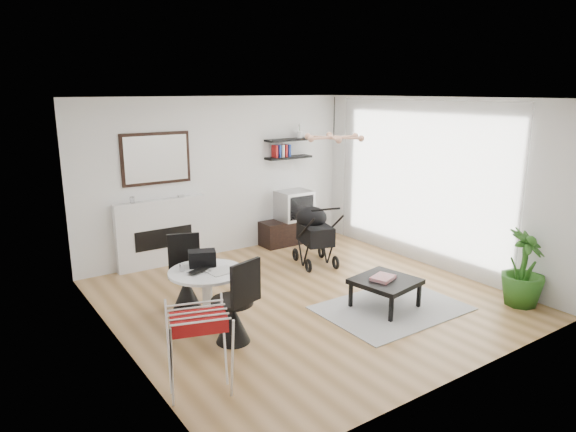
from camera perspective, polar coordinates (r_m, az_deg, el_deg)
floor at (r=7.19m, az=1.91°, el=-9.09°), size 5.00×5.00×0.00m
ceiling at (r=6.62m, az=2.10°, el=12.97°), size 5.00×5.00×0.00m
wall_back at (r=8.88m, az=-7.65°, el=4.32°), size 5.00×0.00×5.00m
wall_left at (r=5.70m, az=-18.67°, el=-1.65°), size 0.00×5.00×5.00m
wall_right at (r=8.48m, az=15.75°, el=3.48°), size 0.00×5.00×5.00m
sheer_curtain at (r=8.53m, az=14.29°, el=3.63°), size 0.04×3.60×2.60m
fireplace at (r=8.52m, az=-13.88°, el=-0.95°), size 1.50×0.17×2.16m
shelf_lower at (r=9.41m, az=0.06°, el=6.52°), size 0.90×0.25×0.04m
shelf_upper at (r=9.38m, az=0.06°, el=8.46°), size 0.90×0.25×0.04m
pendant_lamp at (r=7.32m, az=5.11°, el=8.69°), size 0.90×0.90×0.10m
tv_console at (r=9.61m, az=0.37°, el=-1.68°), size 1.21×0.42×0.45m
crt_tv at (r=9.52m, az=0.63°, el=1.23°), size 0.61×0.54×0.54m
dining_table at (r=6.40m, az=-8.98°, el=-7.94°), size 0.92×0.92×0.67m
laptop at (r=6.25m, az=-9.48°, el=-6.10°), size 0.38×0.32×0.03m
black_bag at (r=6.45m, az=-9.51°, el=-4.66°), size 0.38×0.30×0.20m
newspaper at (r=6.27m, az=-7.39°, el=-6.06°), size 0.37×0.31×0.01m
drinking_glass at (r=6.32m, az=-11.70°, el=-5.64°), size 0.06×0.06×0.10m
chair_far at (r=6.90m, az=-11.23°, el=-7.64°), size 0.50×0.52×0.97m
chair_near at (r=5.93m, az=-6.02°, el=-11.00°), size 0.52×0.53×1.01m
drying_rack at (r=4.97m, az=-9.80°, el=-14.56°), size 0.71×0.68×0.86m
stroller at (r=8.44m, az=2.92°, el=-2.34°), size 0.73×0.94×1.05m
rug at (r=6.99m, az=11.44°, el=-10.00°), size 1.84×1.33×0.01m
coffee_table at (r=6.89m, az=10.77°, el=-7.26°), size 0.86×0.86×0.38m
magazines at (r=6.85m, az=10.52°, el=-6.77°), size 0.37×0.33×0.04m
potted_plant at (r=7.48m, az=24.72°, el=-5.30°), size 0.71×0.71×1.02m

